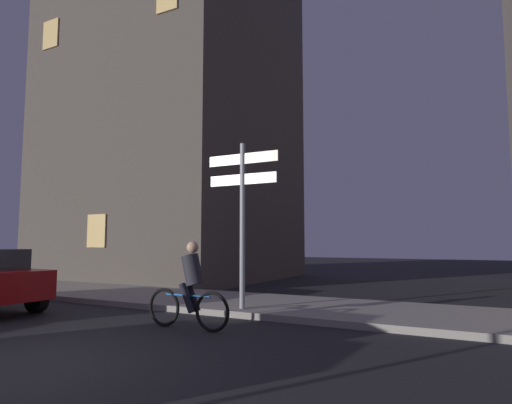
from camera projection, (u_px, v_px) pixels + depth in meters
sidewalk_kerb at (240, 303)px, 10.79m from camera, size 40.00×3.19×0.14m
signpost at (242, 207)px, 9.66m from camera, size 1.77×0.12×3.69m
cyclist at (190, 288)px, 7.93m from camera, size 1.82×0.32×1.61m
building_left_block at (177, 113)px, 20.01m from camera, size 9.13×8.95×15.22m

